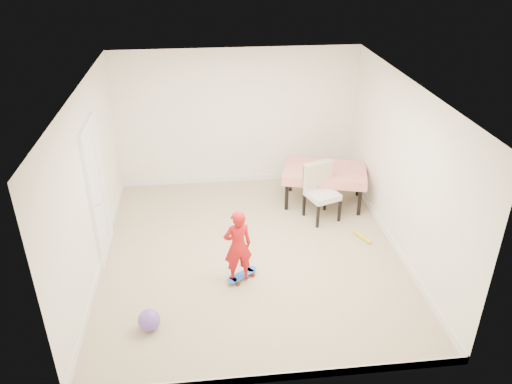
{
  "coord_description": "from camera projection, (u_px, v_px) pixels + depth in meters",
  "views": [
    {
      "loc": [
        -0.63,
        -6.34,
        4.45
      ],
      "look_at": [
        0.1,
        0.2,
        0.95
      ],
      "focal_mm": 35.0,
      "sensor_mm": 36.0,
      "label": 1
    }
  ],
  "objects": [
    {
      "name": "door",
      "position": [
        97.0,
        193.0,
        7.27
      ],
      "size": [
        0.11,
        0.94,
        2.11
      ],
      "primitive_type": "cube",
      "color": "white",
      "rests_on": "ground"
    },
    {
      "name": "wall_front",
      "position": [
        276.0,
        288.0,
        4.92
      ],
      "size": [
        4.5,
        0.04,
        2.6
      ],
      "primitive_type": "cube",
      "color": "white",
      "rests_on": "ground"
    },
    {
      "name": "baseboard_right",
      "position": [
        391.0,
        240.0,
        7.9
      ],
      "size": [
        0.02,
        5.0,
        0.12
      ],
      "primitive_type": "cube",
      "color": "white",
      "rests_on": "ground"
    },
    {
      "name": "baseboard_back",
      "position": [
        238.0,
        178.0,
        9.87
      ],
      "size": [
        4.5,
        0.02,
        0.12
      ],
      "primitive_type": "cube",
      "color": "white",
      "rests_on": "ground"
    },
    {
      "name": "child",
      "position": [
        238.0,
        248.0,
        6.85
      ],
      "size": [
        0.44,
        0.34,
        1.1
      ],
      "primitive_type": "imported",
      "rotation": [
        0.0,
        0.0,
        3.34
      ],
      "color": "red",
      "rests_on": "ground"
    },
    {
      "name": "ceiling",
      "position": [
        250.0,
        89.0,
        6.5
      ],
      "size": [
        4.5,
        5.0,
        0.04
      ],
      "primitive_type": "cube",
      "color": "white",
      "rests_on": "wall_back"
    },
    {
      "name": "wall_right",
      "position": [
        401.0,
        170.0,
        7.32
      ],
      "size": [
        0.04,
        5.0,
        2.6
      ],
      "primitive_type": "cube",
      "color": "white",
      "rests_on": "ground"
    },
    {
      "name": "dining_table",
      "position": [
        324.0,
        186.0,
        8.97
      ],
      "size": [
        1.63,
        1.26,
        0.67
      ],
      "primitive_type": null,
      "rotation": [
        0.0,
        0.0,
        -0.27
      ],
      "color": "#B42109",
      "rests_on": "ground"
    },
    {
      "name": "wall_left",
      "position": [
        90.0,
        185.0,
        6.88
      ],
      "size": [
        0.04,
        5.0,
        2.6
      ],
      "primitive_type": "cube",
      "color": "white",
      "rests_on": "ground"
    },
    {
      "name": "baseboard_left",
      "position": [
        102.0,
        259.0,
        7.46
      ],
      "size": [
        0.02,
        5.0,
        0.12
      ],
      "primitive_type": "cube",
      "color": "white",
      "rests_on": "ground"
    },
    {
      "name": "wall_back",
      "position": [
        237.0,
        119.0,
        9.28
      ],
      "size": [
        4.5,
        0.04,
        2.6
      ],
      "primitive_type": "cube",
      "color": "white",
      "rests_on": "ground"
    },
    {
      "name": "foam_toy",
      "position": [
        362.0,
        237.0,
        8.04
      ],
      "size": [
        0.22,
        0.39,
        0.06
      ],
      "primitive_type": "cylinder",
      "rotation": [
        1.57,
        0.0,
        0.44
      ],
      "color": "yellow",
      "rests_on": "ground"
    },
    {
      "name": "skateboard",
      "position": [
        242.0,
        276.0,
        7.12
      ],
      "size": [
        0.53,
        0.46,
        0.08
      ],
      "primitive_type": null,
      "rotation": [
        0.0,
        0.0,
        0.65
      ],
      "color": "blue",
      "rests_on": "ground"
    },
    {
      "name": "balloon",
      "position": [
        149.0,
        320.0,
        6.18
      ],
      "size": [
        0.28,
        0.28,
        0.28
      ],
      "primitive_type": "sphere",
      "color": "#724FBE",
      "rests_on": "ground"
    },
    {
      "name": "ground",
      "position": [
        251.0,
        253.0,
        7.71
      ],
      "size": [
        5.0,
        5.0,
        0.0
      ],
      "primitive_type": "plane",
      "color": "tan",
      "rests_on": "ground"
    },
    {
      "name": "dining_chair",
      "position": [
        323.0,
        193.0,
        8.39
      ],
      "size": [
        0.72,
        0.76,
        0.98
      ],
      "primitive_type": null,
      "rotation": [
        0.0,
        0.0,
        0.36
      ],
      "color": "beige",
      "rests_on": "ground"
    },
    {
      "name": "baseboard_front",
      "position": [
        274.0,
        377.0,
        5.5
      ],
      "size": [
        4.5,
        0.02,
        0.12
      ],
      "primitive_type": "cube",
      "color": "white",
      "rests_on": "ground"
    }
  ]
}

